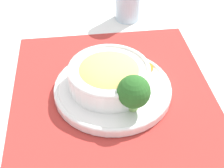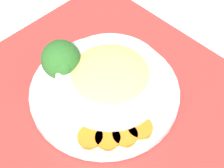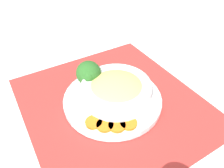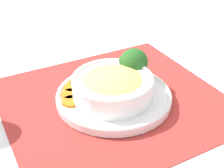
# 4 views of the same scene
# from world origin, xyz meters

# --- Properties ---
(ground_plane) EXTENTS (4.00, 4.00, 0.00)m
(ground_plane) POSITION_xyz_m (0.00, 0.00, 0.00)
(ground_plane) COLOR white
(placemat) EXTENTS (0.52, 0.48, 0.00)m
(placemat) POSITION_xyz_m (0.00, 0.00, 0.00)
(placemat) COLOR #B2332D
(placemat) RESTS_ON ground_plane
(plate) EXTENTS (0.27, 0.27, 0.02)m
(plate) POSITION_xyz_m (0.00, 0.00, 0.02)
(plate) COLOR white
(plate) RESTS_ON placemat
(bowl) EXTENTS (0.19, 0.19, 0.06)m
(bowl) POSITION_xyz_m (-0.01, -0.01, 0.05)
(bowl) COLOR white
(bowl) RESTS_ON plate
(broccoli_floret) EXTENTS (0.07, 0.07, 0.09)m
(broccoli_floret) POSITION_xyz_m (0.07, 0.04, 0.07)
(broccoli_floret) COLOR #84AD5B
(broccoli_floret) RESTS_ON plate
(carrot_slice_near) EXTENTS (0.04, 0.04, 0.01)m
(carrot_slice_near) POSITION_xyz_m (-0.06, 0.09, 0.02)
(carrot_slice_near) COLOR orange
(carrot_slice_near) RESTS_ON plate
(carrot_slice_middle) EXTENTS (0.04, 0.04, 0.01)m
(carrot_slice_middle) POSITION_xyz_m (-0.08, 0.07, 0.02)
(carrot_slice_middle) COLOR orange
(carrot_slice_middle) RESTS_ON plate
(carrot_slice_far) EXTENTS (0.04, 0.04, 0.01)m
(carrot_slice_far) POSITION_xyz_m (-0.09, 0.04, 0.02)
(carrot_slice_far) COLOR orange
(carrot_slice_far) RESTS_ON plate
(carrot_slice_extra) EXTENTS (0.04, 0.04, 0.01)m
(carrot_slice_extra) POSITION_xyz_m (-0.10, 0.01, 0.02)
(carrot_slice_extra) COLOR orange
(carrot_slice_extra) RESTS_ON plate
(water_glass) EXTENTS (0.08, 0.08, 0.13)m
(water_glass) POSITION_xyz_m (-0.34, 0.08, 0.06)
(water_glass) COLOR silver
(water_glass) RESTS_ON ground_plane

